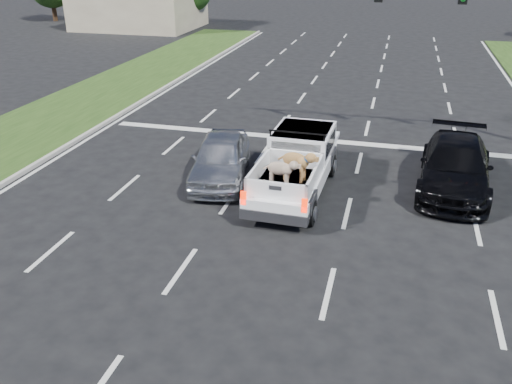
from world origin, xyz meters
TOP-DOWN VIEW (x-y plane):
  - ground at (0.00, 0.00)m, footprint 160.00×160.00m
  - road_markings at (0.00, 6.56)m, footprint 17.75×60.00m
  - curb_left at (-9.05, 6.00)m, footprint 0.15×60.00m
  - building_left at (-20.00, 36.00)m, footprint 10.00×8.00m
  - pickup_truck at (0.03, 5.09)m, footprint 2.06×5.20m
  - silver_sedan at (-2.51, 5.44)m, footprint 2.46×4.52m
  - black_coupe at (4.76, 6.58)m, footprint 2.51×5.29m

SIDE VIEW (x-z plane):
  - ground at x=0.00m, z-range 0.00..0.00m
  - road_markings at x=0.00m, z-range 0.00..0.01m
  - curb_left at x=-9.05m, z-range 0.00..0.14m
  - silver_sedan at x=-2.51m, z-range 0.00..1.46m
  - black_coupe at x=4.76m, z-range 0.00..1.49m
  - pickup_truck at x=0.03m, z-range -0.07..1.87m
  - building_left at x=-20.00m, z-range 0.00..4.40m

